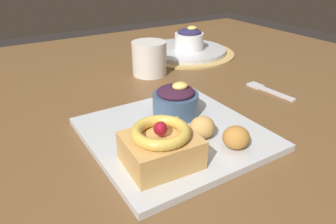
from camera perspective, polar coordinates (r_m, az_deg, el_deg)
The scene contains 11 objects.
dining_table at distance 0.81m, azimuth -5.33°, elevation -0.14°, with size 1.57×1.12×0.73m.
woven_placemat at distance 1.03m, azimuth 3.00°, elevation 10.69°, with size 0.32×0.32×0.01m, color tan.
front_plate at distance 0.55m, azimuth 1.10°, elevation -3.95°, with size 0.29×0.29×0.01m, color silver.
cake_slice at distance 0.45m, azimuth -1.32°, elevation -6.17°, with size 0.11×0.10×0.07m.
berry_ramekin at distance 0.59m, azimuth 1.41°, elevation 2.04°, with size 0.09×0.09×0.07m.
fritter_front at distance 0.52m, azimuth 6.23°, elevation -2.83°, with size 0.04×0.04×0.04m, color tan.
fritter_middle at distance 0.51m, azimuth 12.60°, elevation -4.41°, with size 0.04×0.04×0.04m, color #BC7F38.
back_plate at distance 1.02m, azimuth 3.01°, elevation 11.15°, with size 0.26×0.26×0.01m, color silver.
back_ramekin at distance 1.01m, azimuth 3.87°, elevation 13.12°, with size 0.09×0.09×0.07m.
fork at distance 0.77m, azimuth 17.57°, elevation 3.86°, with size 0.03×0.13×0.00m.
coffee_mug at distance 0.83m, azimuth -3.40°, elevation 9.72°, with size 0.09×0.09×0.09m, color silver.
Camera 1 is at (-0.31, -0.65, 1.02)m, focal length 33.52 mm.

